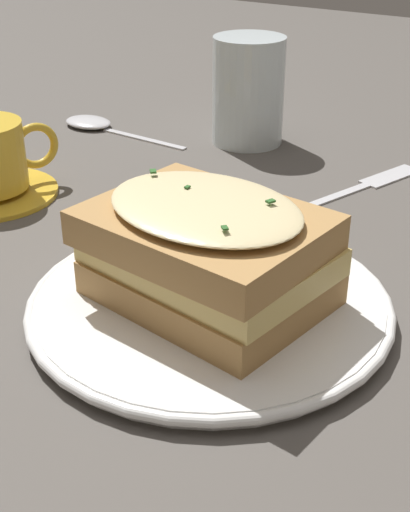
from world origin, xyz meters
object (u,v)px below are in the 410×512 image
at_px(dinner_plate, 205,302).
at_px(spoon, 94,124).
at_px(fork, 367,184).
at_px(water_glass, 248,91).
at_px(sandwich, 203,249).

height_order(dinner_plate, spoon, dinner_plate).
bearing_deg(fork, spoon, -160.43).
height_order(water_glass, spoon, water_glass).
distance_m(water_glass, fork, 0.18).
xyz_separation_m(water_glass, fork, (-0.16, 0.05, -0.06)).
distance_m(sandwich, spoon, 0.42).
xyz_separation_m(dinner_plate, sandwich, (0.00, 0.00, 0.04)).
height_order(dinner_plate, water_glass, water_glass).
relative_size(water_glass, spoon, 0.66).
xyz_separation_m(sandwich, spoon, (0.33, -0.27, -0.04)).
bearing_deg(water_glass, spoon, 17.52).
bearing_deg(dinner_plate, water_glass, -64.55).
xyz_separation_m(sandwich, fork, (-0.01, -0.27, -0.05)).
distance_m(dinner_plate, fork, 0.27).
distance_m(dinner_plate, spoon, 0.42).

